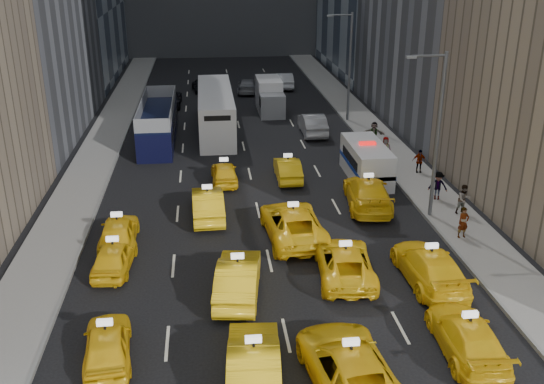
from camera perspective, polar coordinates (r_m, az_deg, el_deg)
The scene contains 36 objects.
ground at distance 22.20m, azimuth 2.05°, elevation -16.27°, with size 160.00×160.00×0.00m, color black.
sidewalk_west at distance 45.07m, azimuth -16.08°, elevation 3.43°, with size 3.00×90.00×0.15m, color gray.
sidewalk_east at distance 46.31m, azimuth 10.49°, elevation 4.42°, with size 3.00×90.00×0.15m, color gray.
curb_west at distance 44.84m, azimuth -14.26°, elevation 3.54°, with size 0.15×90.00×0.18m, color slate.
curb_east at distance 45.91m, azimuth 8.75°, elevation 4.40°, with size 0.15×90.00×0.18m, color slate.
streetlight_near at distance 32.77m, azimuth 15.20°, elevation 5.57°, with size 2.15×0.22×9.00m.
streetlight_far at distance 51.41m, azimuth 7.21°, elevation 11.91°, with size 2.15×0.22×9.00m.
taxi_4 at distance 22.91m, azimuth -15.24°, elevation -13.64°, with size 1.63×4.06×1.38m, color yellow.
taxi_5 at distance 21.00m, azimuth -1.73°, elevation -16.00°, with size 1.75×5.01×1.65m, color yellow.
taxi_6 at distance 21.13m, azimuth 7.31°, elevation -16.05°, with size 2.62×5.68×1.58m, color yellow.
taxi_7 at distance 23.58m, azimuth 17.89°, elevation -12.79°, with size 1.98×4.88×1.42m, color yellow.
taxi_8 at distance 28.69m, azimuth -14.64°, elevation -5.89°, with size 1.60×3.98×1.36m, color yellow.
taxi_9 at distance 25.87m, azimuth -3.22°, elevation -8.05°, with size 1.72×4.93×1.62m, color yellow.
taxi_10 at distance 27.40m, azimuth 6.85°, elevation -6.58°, with size 2.38×5.17×1.44m, color yellow.
taxi_11 at distance 27.62m, azimuth 14.61°, elevation -6.78°, with size 2.21×5.43×1.57m, color yellow.
taxi_12 at distance 30.84m, azimuth -14.26°, elevation -3.69°, with size 1.75×4.36×1.49m, color yellow.
taxi_13 at distance 33.21m, azimuth -6.07°, elevation -1.12°, with size 1.67×4.78×1.57m, color yellow.
taxi_14 at distance 30.68m, azimuth 1.98°, elevation -2.95°, with size 2.74×5.93×1.65m, color yellow.
taxi_15 at distance 34.82m, azimuth 8.99°, elevation -0.06°, with size 2.35×5.78×1.68m, color yellow.
taxi_16 at distance 38.09m, azimuth -4.52°, elevation 1.82°, with size 1.57×3.91×1.33m, color yellow.
taxi_17 at distance 38.58m, azimuth 1.49°, elevation 2.18°, with size 1.46×4.19×1.38m, color yellow.
nypd_van at distance 39.04m, azimuth 8.87°, elevation 2.81°, with size 2.22×5.68×2.44m.
double_decker at distance 47.03m, azimuth -10.67°, elevation 6.55°, with size 3.63×10.92×3.12m.
city_bus at distance 49.19m, azimuth -5.33°, elevation 7.62°, with size 3.75×12.96×3.30m.
box_truck at distance 55.11m, azimuth -0.23°, elevation 9.01°, with size 2.77×6.40×2.84m.
misc_car_0 at distance 48.35m, azimuth 3.83°, elevation 6.42°, with size 1.75×5.02×1.65m, color #96979D.
misc_car_1 at distance 58.09m, azimuth -9.74°, elevation 8.68°, with size 2.34×5.08×1.41m, color black.
misc_car_2 at distance 62.85m, azimuth -2.32°, elevation 9.96°, with size 1.94×4.76×1.38m, color gray.
misc_car_3 at distance 63.52m, azimuth -6.64°, elevation 9.98°, with size 1.69×4.20×1.43m, color black.
misc_car_4 at distance 64.96m, azimuth 1.14°, elevation 10.46°, with size 1.69×4.84×1.59m, color #B1B4B9.
pedestrian_0 at distance 31.88m, azimuth 17.56°, elevation -2.75°, with size 0.59×0.39×1.63m, color gray.
pedestrian_1 at distance 34.73m, azimuth 17.61°, elevation -0.66°, with size 0.81×0.45×1.68m, color gray.
pedestrian_2 at distance 36.29m, azimuth 15.35°, elevation 0.57°, with size 1.08×0.45×1.68m, color gray.
pedestrian_3 at distance 40.48m, azimuth 13.69°, elevation 2.85°, with size 0.90×0.41×1.53m, color gray.
pedestrian_4 at distance 42.23m, azimuth 10.60°, elevation 4.01°, with size 0.83×0.45×1.69m, color gray.
pedestrian_5 at distance 45.61m, azimuth 9.57°, elevation 5.46°, with size 1.62×0.46×1.74m, color gray.
Camera 1 is at (-2.70, -17.23, 13.73)m, focal length 40.00 mm.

